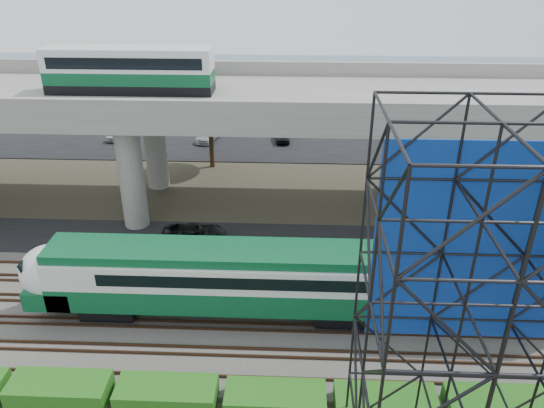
{
  "coord_description": "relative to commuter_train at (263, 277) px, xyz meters",
  "views": [
    {
      "loc": [
        1.61,
        -21.78,
        19.48
      ],
      "look_at": [
        0.4,
        6.0,
        5.31
      ],
      "focal_mm": 35.0,
      "sensor_mm": 36.0,
      "label": 1
    }
  ],
  "objects": [
    {
      "name": "harbor_water",
      "position": [
        -0.06,
        54.0,
        -2.87
      ],
      "size": [
        140.0,
        40.0,
        0.03
      ],
      "primitive_type": "cube",
      "color": "#476074",
      "rests_on": "ground"
    },
    {
      "name": "service_road",
      "position": [
        -0.06,
        8.5,
        -2.84
      ],
      "size": [
        90.0,
        5.0,
        0.08
      ],
      "primitive_type": "cube",
      "color": "black",
      "rests_on": "ground"
    },
    {
      "name": "rail_tracks",
      "position": [
        -0.06,
        -0.0,
        -2.6
      ],
      "size": [
        90.0,
        9.52,
        0.16
      ],
      "color": "#472D1E",
      "rests_on": "ballast_bed"
    },
    {
      "name": "parking_lot",
      "position": [
        -0.06,
        32.0,
        -2.84
      ],
      "size": [
        90.0,
        18.0,
        0.08
      ],
      "primitive_type": "cube",
      "color": "black",
      "rests_on": "ground"
    },
    {
      "name": "ballast_bed",
      "position": [
        -0.06,
        0.0,
        -2.78
      ],
      "size": [
        90.0,
        12.0,
        0.2
      ],
      "primitive_type": "cube",
      "color": "slate",
      "rests_on": "ground"
    },
    {
      "name": "trees",
      "position": [
        -4.73,
        14.17,
        2.69
      ],
      "size": [
        40.94,
        16.94,
        7.69
      ],
      "color": "#382314",
      "rests_on": "ground"
    },
    {
      "name": "overpass",
      "position": [
        -0.82,
        14.0,
        5.33
      ],
      "size": [
        80.0,
        12.0,
        12.4
      ],
      "color": "#9E9B93",
      "rests_on": "ground"
    },
    {
      "name": "hedge_strip",
      "position": [
        0.94,
        -6.3,
        -2.32
      ],
      "size": [
        34.6,
        1.8,
        1.2
      ],
      "color": "#1A5C15",
      "rests_on": "ground"
    },
    {
      "name": "ground",
      "position": [
        -0.06,
        -2.0,
        -2.88
      ],
      "size": [
        140.0,
        140.0,
        0.0
      ],
      "primitive_type": "plane",
      "color": "#474233",
      "rests_on": "ground"
    },
    {
      "name": "suv",
      "position": [
        -5.37,
        8.32,
        -2.19
      ],
      "size": [
        4.54,
        2.36,
        1.22
      ],
      "primitive_type": "imported",
      "rotation": [
        0.0,
        0.0,
        1.65
      ],
      "color": "black",
      "rests_on": "service_road"
    },
    {
      "name": "commuter_train",
      "position": [
        0.0,
        0.0,
        0.0
      ],
      "size": [
        29.3,
        3.06,
        4.3
      ],
      "color": "black",
      "rests_on": "rail_tracks"
    },
    {
      "name": "scaffold_tower",
      "position": [
        8.61,
        -9.98,
        4.59
      ],
      "size": [
        9.36,
        6.36,
        15.0
      ],
      "color": "black",
      "rests_on": "ground"
    },
    {
      "name": "parked_cars",
      "position": [
        0.78,
        31.67,
        -2.18
      ],
      "size": [
        34.64,
        9.74,
        1.3
      ],
      "color": "silver",
      "rests_on": "parking_lot"
    }
  ]
}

